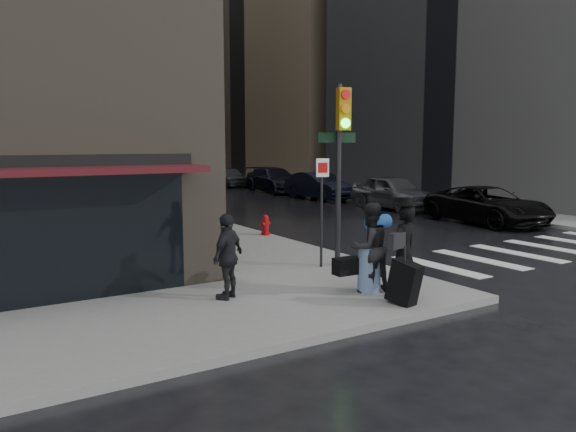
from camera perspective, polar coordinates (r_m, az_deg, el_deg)
name	(u,v)px	position (r m, az deg, el deg)	size (l,w,h in m)	color
ground	(356,294)	(11.92, 6.88, -7.91)	(140.00, 140.00, 0.00)	black
sidewalk_left	(79,193)	(36.79, -20.47, 2.19)	(4.00, 50.00, 0.15)	slate
sidewalk_right	(269,185)	(41.60, -1.92, 3.21)	(3.00, 50.00, 0.15)	slate
crosswalk	(534,250)	(18.04, 23.74, -3.22)	(8.50, 3.00, 0.01)	silver
bldg_right_far	(233,70)	(75.31, -5.64, 14.54)	(22.00, 20.00, 25.00)	#65635F
bldg_distant	(40,50)	(88.87, -23.86, 15.14)	(40.00, 12.00, 32.00)	#65635F
man_overcoat	(404,255)	(11.14, 11.67, -3.93)	(1.02, 1.15, 1.98)	black
man_jeans	(369,247)	(11.38, 8.22, -3.19)	(1.29, 0.72, 1.82)	black
man_greycoat	(228,256)	(10.87, -6.13, -4.07)	(1.04, 0.89, 1.67)	black
traffic_light	(339,150)	(13.47, 5.21, 6.69)	(1.08, 0.59, 4.38)	black
fire_hydrant	(266,226)	(18.37, -2.30, -1.00)	(0.39, 0.29, 0.67)	#99090C
parked_car_0	(487,205)	(23.22, 19.59, 1.04)	(2.42, 5.24, 1.46)	black
parked_car_1	(393,192)	(27.14, 10.61, 2.39)	(1.93, 4.79, 1.63)	#525358
parked_car_2	(319,186)	(31.24, 3.12, 3.06)	(1.61, 4.62, 1.52)	black
parked_car_3	(274,180)	(36.16, -1.41, 3.70)	(2.20, 5.41, 1.57)	black
parked_car_4	(229,177)	(40.84, -6.01, 4.00)	(1.70, 4.23, 1.44)	#46464B
parked_car_5	(206,173)	(46.18, -8.32, 4.36)	(1.53, 4.40, 1.45)	#4B4B50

